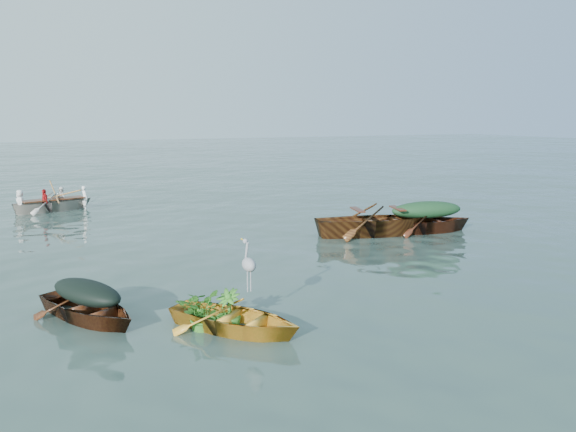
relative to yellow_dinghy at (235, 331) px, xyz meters
name	(u,v)px	position (x,y,z in m)	size (l,w,h in m)	color
ground	(323,255)	(3.75, 3.88, 0.00)	(140.00, 140.00, 0.00)	#374E46
yellow_dinghy	(235,331)	(0.00, 0.00, 0.00)	(1.28, 2.95, 0.78)	orange
dark_covered_boat	(89,320)	(-2.14, 1.55, 0.00)	(1.16, 3.11, 0.74)	#563014
green_tarp_boat	(426,232)	(7.91, 5.04, 0.00)	(1.28, 4.11, 0.94)	#462310
open_wooden_boat	(377,235)	(6.35, 5.34, 0.00)	(1.60, 5.14, 1.25)	brown
rowed_boat	(54,211)	(-2.14, 13.89, 0.00)	(1.17, 3.89, 0.91)	beige
dark_tarp_cover	(86,289)	(-2.14, 1.55, 0.57)	(0.64, 1.71, 0.40)	black
green_tarp_cover	(427,209)	(7.91, 5.04, 0.73)	(0.70, 2.26, 0.52)	#193D23
thwart_benches	(378,214)	(6.35, 5.34, 0.64)	(0.96, 2.57, 0.04)	#431C0F
heron	(249,273)	(0.40, 0.38, 0.85)	(0.28, 0.40, 0.92)	#9EA0A6
dinghy_weeds	(207,286)	(-0.32, 0.45, 0.69)	(0.70, 0.90, 0.60)	#316C1C
rowers	(53,189)	(-2.14, 13.89, 0.83)	(1.05, 2.73, 0.76)	white
oars	(53,198)	(-2.14, 13.89, 0.48)	(2.60, 0.60, 0.06)	olive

